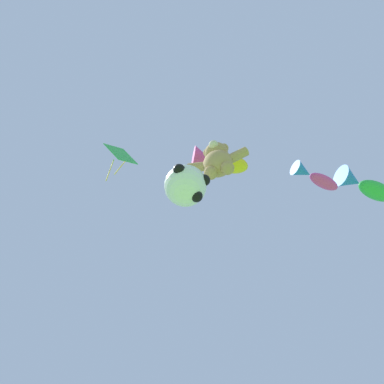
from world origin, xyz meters
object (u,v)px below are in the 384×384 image
Objects in this scene: fish_kite_goldfin at (217,162)px; diamond_kite at (120,156)px; teddy_bear_kite at (217,160)px; fish_kite_magenta at (313,176)px; soccer_ball_kite at (186,186)px; fish_kite_emerald at (363,185)px.

fish_kite_goldfin is 4.30m from diamond_kite.
fish_kite_magenta is (2.60, 2.03, 1.49)m from teddy_bear_kite.
soccer_ball_kite is 5.08m from fish_kite_magenta.
fish_kite_emerald reaches higher than teddy_bear_kite.
fish_kite_emerald is (4.44, 2.79, 1.09)m from fish_kite_goldfin.
teddy_bear_kite reaches higher than soccer_ball_kite.
diamond_kite reaches higher than teddy_bear_kite.
diamond_kite is at bearing 175.36° from teddy_bear_kite.
fish_kite_emerald is at bearing 35.31° from soccer_ball_kite.
teddy_bear_kite is at bearing -80.09° from fish_kite_goldfin.
diamond_kite reaches higher than fish_kite_emerald.
teddy_bear_kite is at bearing -4.64° from diamond_kite.
soccer_ball_kite is at bearing -144.69° from fish_kite_emerald.
soccer_ball_kite is at bearing -145.66° from fish_kite_magenta.
fish_kite_goldfin is (0.66, 0.81, 2.83)m from soccer_ball_kite.
fish_kite_emerald is 8.59m from diamond_kite.
soccer_ball_kite is at bearing -160.94° from teddy_bear_kite.
fish_kite_goldfin is 0.63× the size of diamond_kite.
fish_kite_magenta is 0.52× the size of diamond_kite.
fish_kite_magenta is at bearing -142.88° from fish_kite_emerald.
fish_kite_goldfin is 5.36m from fish_kite_emerald.
diamond_kite reaches higher than fish_kite_magenta.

